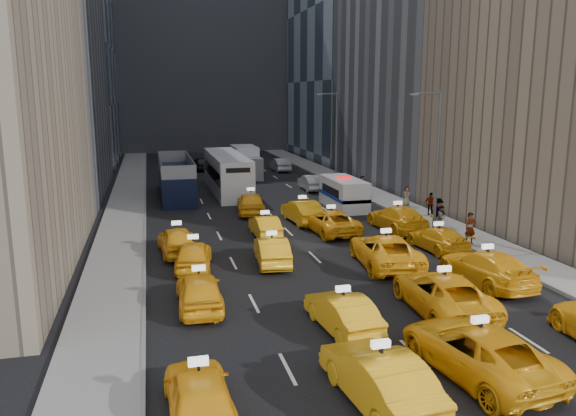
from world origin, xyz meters
The scene contains 40 objects.
ground centered at (0.00, 0.00, 0.00)m, with size 160.00×160.00×0.00m, color black.
sidewalk_west centered at (-10.50, 25.00, 0.07)m, with size 3.00×90.00×0.15m, color gray.
sidewalk_east centered at (10.50, 25.00, 0.07)m, with size 3.00×90.00×0.15m, color gray.
curb_west centered at (-9.05, 25.00, 0.09)m, with size 0.15×90.00×0.18m, color slate.
curb_east centered at (9.05, 25.00, 0.09)m, with size 0.15×90.00×0.18m, color slate.
building_backdrop centered at (0.00, 72.00, 20.00)m, with size 30.00×12.00×40.00m, color slate.
streetlight_near centered at (9.18, 12.00, 4.92)m, with size 2.15×0.22×9.00m.
streetlight_far centered at (9.18, 32.00, 4.92)m, with size 2.15×0.22×9.00m.
taxi_0 centered at (-7.52, -6.25, 0.75)m, with size 1.78×4.43×1.51m, color #FFAF15.
taxi_1 centered at (-2.45, -6.67, 0.82)m, with size 1.73×4.96×1.64m, color #FFAF15.
taxi_2 centered at (1.29, -5.74, 0.81)m, with size 2.68×5.81×1.61m, color #FFAF15.
taxi_4 centered at (-6.79, 1.99, 0.77)m, with size 1.81×4.50×1.53m, color #FFAF15.
taxi_5 centered at (-1.76, -1.54, 0.72)m, with size 1.52×4.35×1.43m, color #FFAF15.
taxi_6 centered at (2.84, -0.76, 0.81)m, with size 2.68×5.81×1.61m, color #FFAF15.
taxi_7 centered at (6.52, 1.85, 0.80)m, with size 2.25×5.53×1.60m, color #FFAF15.
taxi_8 centered at (-6.59, 7.45, 0.74)m, with size 1.75×4.35×1.48m, color #FFAF15.
taxi_9 centered at (-2.55, 7.34, 0.73)m, with size 1.55×4.44×1.46m, color #FFAF15.
taxi_10 centered at (3.10, 5.64, 0.83)m, with size 2.75×5.96×1.66m, color #FFAF15.
taxi_11 centered at (7.19, 7.63, 0.67)m, with size 1.89×4.65×1.35m, color #FFAF15.
taxi_12 centered at (-7.26, 10.40, 0.79)m, with size 1.86×4.62×1.57m, color #FFAF15.
taxi_13 centered at (-1.72, 13.15, 0.67)m, with size 1.41×4.04×1.33m, color #FFAF15.
taxi_14 centered at (2.57, 13.03, 0.75)m, with size 2.50×5.42×1.51m, color #FFAF15.
taxi_15 centered at (6.99, 12.62, 0.81)m, with size 2.27×5.59×1.62m, color #FFAF15.
taxi_16 centered at (-1.37, 20.06, 0.83)m, with size 1.95×4.85×1.65m, color #FFAF15.
taxi_17 centered at (1.57, 16.34, 0.79)m, with size 1.68×4.81×1.59m, color #FFAF15.
nypd_van centered at (6.06, 20.48, 1.14)m, with size 2.61×5.96×2.51m.
double_decker centered at (-6.41, 28.55, 1.68)m, with size 3.05×11.76×3.40m.
city_bus centered at (-1.76, 30.11, 1.71)m, with size 3.14×13.43×3.45m.
box_truck centered at (1.52, 39.08, 1.59)m, with size 2.46×7.10×3.24m.
misc_car_0 centered at (5.90, 29.10, 0.72)m, with size 1.53×4.38×1.44m, color #A7AAAF.
misc_car_1 centered at (-5.44, 40.00, 0.83)m, with size 2.74×5.94×1.65m, color black.
misc_car_2 centered at (2.41, 46.21, 0.77)m, with size 2.16×5.32×1.54m, color slate.
misc_car_3 centered at (-2.72, 45.60, 0.79)m, with size 1.87×4.65×1.58m, color black.
misc_car_4 centered at (6.12, 42.68, 0.76)m, with size 1.61×4.60×1.52m, color #9CA0A3.
pedestrian_0 centered at (9.44, 7.97, 1.09)m, with size 0.68×0.45×1.88m, color gray.
pedestrian_1 centered at (9.77, 11.86, 0.91)m, with size 0.74×0.40×1.52m, color gray.
pedestrian_2 centered at (9.92, 12.65, 1.08)m, with size 1.20×0.50×1.86m, color gray.
pedestrian_3 centered at (11.12, 15.97, 0.97)m, with size 0.96×0.43×1.63m, color gray.
pedestrian_4 centered at (10.97, 19.55, 0.93)m, with size 0.76×0.41×1.55m, color gray.
pedestrian_5 centered at (9.23, 24.59, 1.00)m, with size 1.58×0.45×1.71m, color gray.
Camera 1 is at (-8.52, -20.33, 8.76)m, focal length 35.00 mm.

